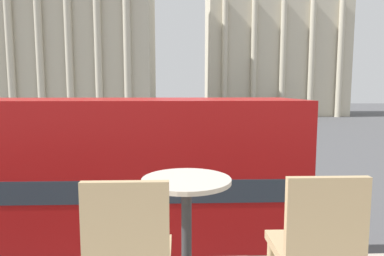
% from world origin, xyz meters
% --- Properties ---
extents(double_decker_bus, '(10.35, 2.64, 4.21)m').
position_xyz_m(double_decker_bus, '(-1.60, 4.89, 2.35)').
color(double_decker_bus, black).
rests_on(double_decker_bus, ground_plane).
extents(cafe_dining_table, '(0.60, 0.60, 0.73)m').
position_xyz_m(cafe_dining_table, '(1.05, -0.35, 3.65)').
color(cafe_dining_table, '#2D2D30').
rests_on(cafe_dining_table, cafe_floor_slab).
extents(cafe_chair_0, '(0.40, 0.40, 0.91)m').
position_xyz_m(cafe_chair_0, '(0.76, -0.95, 3.63)').
color(cafe_chair_0, tan).
rests_on(cafe_chair_0, cafe_floor_slab).
extents(cafe_chair_1, '(0.40, 0.40, 0.91)m').
position_xyz_m(cafe_chair_1, '(1.71, -0.91, 3.63)').
color(cafe_chair_1, tan).
rests_on(cafe_chair_1, cafe_floor_slab).
extents(plaza_building_left, '(27.45, 12.28, 25.51)m').
position_xyz_m(plaza_building_left, '(-16.23, 46.86, 12.74)').
color(plaza_building_left, beige).
rests_on(plaza_building_left, ground_plane).
extents(plaza_building_right, '(23.08, 11.82, 21.54)m').
position_xyz_m(plaza_building_right, '(16.95, 56.16, 10.77)').
color(plaza_building_right, beige).
rests_on(plaza_building_right, ground_plane).
extents(traffic_light_near, '(0.42, 0.24, 3.58)m').
position_xyz_m(traffic_light_near, '(-0.31, 11.12, 2.35)').
color(traffic_light_near, black).
rests_on(traffic_light_near, ground_plane).
extents(traffic_light_mid, '(0.42, 0.24, 3.23)m').
position_xyz_m(traffic_light_mid, '(-3.44, 17.61, 2.13)').
color(traffic_light_mid, black).
rests_on(traffic_light_mid, ground_plane).
extents(pedestrian_grey, '(0.32, 0.32, 1.64)m').
position_xyz_m(pedestrian_grey, '(-2.76, 23.35, 0.94)').
color(pedestrian_grey, '#282B33').
rests_on(pedestrian_grey, ground_plane).
extents(pedestrian_black, '(0.32, 0.32, 1.71)m').
position_xyz_m(pedestrian_black, '(7.70, 31.64, 0.98)').
color(pedestrian_black, '#282B33').
rests_on(pedestrian_black, ground_plane).
extents(pedestrian_blue, '(0.32, 0.32, 1.74)m').
position_xyz_m(pedestrian_blue, '(1.22, 33.69, 1.00)').
color(pedestrian_blue, '#282B33').
rests_on(pedestrian_blue, ground_plane).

